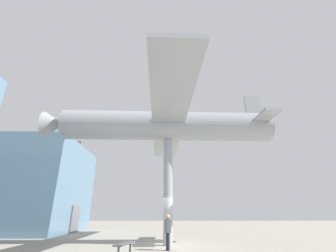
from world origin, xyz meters
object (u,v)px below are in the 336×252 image
object	(u,v)px
suspended_airplane	(164,126)
visitor_person	(168,229)
support_pylon_central	(168,188)
plaza_bench	(125,245)

from	to	relation	value
suspended_airplane	visitor_person	xyz separation A→B (m)	(-1.69, -0.24, -6.12)
suspended_airplane	visitor_person	bearing A→B (deg)	-172.69
support_pylon_central	suspended_airplane	bearing A→B (deg)	90.80
plaza_bench	support_pylon_central	bearing A→B (deg)	-30.51
suspended_airplane	plaza_bench	world-z (taller)	suspended_airplane
support_pylon_central	plaza_bench	world-z (taller)	support_pylon_central
visitor_person	plaza_bench	size ratio (longest dim) A/B	1.00
support_pylon_central	suspended_airplane	xyz separation A→B (m)	(-0.00, 0.29, 4.01)
suspended_airplane	plaza_bench	distance (m)	7.51
support_pylon_central	visitor_person	xyz separation A→B (m)	(-1.69, 0.05, -2.12)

